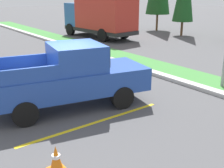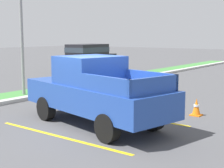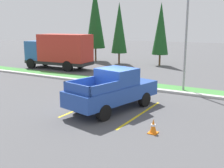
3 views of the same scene
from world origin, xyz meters
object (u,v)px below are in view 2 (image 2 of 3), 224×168
(pickup_truck_main, at_px, (95,91))
(street_light, at_px, (23,13))
(suv_distant, at_px, (88,56))
(traffic_cone, at_px, (196,107))

(pickup_truck_main, bearing_deg, street_light, 71.46)
(pickup_truck_main, height_order, suv_distant, same)
(street_light, relative_size, traffic_cone, 10.55)
(pickup_truck_main, height_order, street_light, street_light)
(pickup_truck_main, height_order, traffic_cone, pickup_truck_main)
(street_light, bearing_deg, suv_distant, 24.98)
(pickup_truck_main, relative_size, suv_distant, 1.18)
(suv_distant, bearing_deg, traffic_cone, -124.07)
(pickup_truck_main, xyz_separation_m, traffic_cone, (2.99, -2.00, -0.75))
(pickup_truck_main, xyz_separation_m, street_light, (1.91, 5.68, 2.67))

